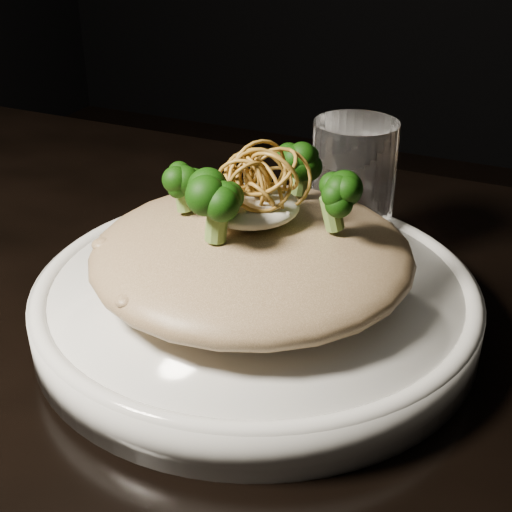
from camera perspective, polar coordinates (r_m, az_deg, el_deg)
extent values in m
cube|color=black|center=(0.53, -8.96, -8.44)|extent=(1.10, 0.80, 0.04)
cylinder|color=black|center=(1.21, -18.40, -8.03)|extent=(0.05, 0.05, 0.71)
cylinder|color=silver|center=(0.52, 0.00, -3.74)|extent=(0.32, 0.32, 0.03)
ellipsoid|color=brown|center=(0.50, -0.33, 0.22)|extent=(0.23, 0.23, 0.05)
ellipsoid|color=white|center=(0.49, -0.44, 4.03)|extent=(0.07, 0.07, 0.02)
cylinder|color=white|center=(0.59, 7.69, 5.04)|extent=(0.08, 0.08, 0.12)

